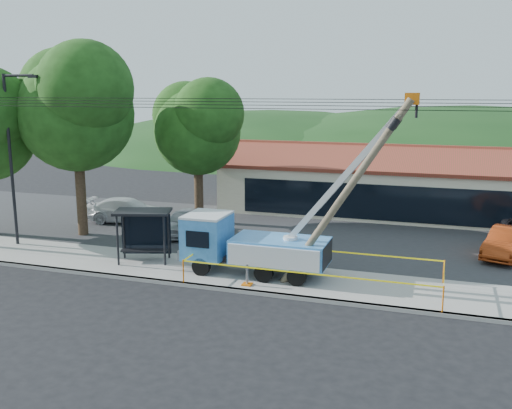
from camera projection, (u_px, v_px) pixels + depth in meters
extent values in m
plane|color=black|center=(230.00, 312.00, 21.42)|extent=(120.00, 120.00, 0.00)
cube|color=#99968F|center=(248.00, 292.00, 23.36)|extent=(60.00, 0.25, 0.15)
cube|color=#99968F|center=(262.00, 277.00, 25.13)|extent=(60.00, 4.00, 0.15)
cube|color=#28282B|center=(305.00, 235.00, 32.57)|extent=(60.00, 12.00, 0.10)
cube|color=beige|center=(391.00, 188.00, 38.46)|extent=(22.00, 8.00, 3.40)
cube|color=black|center=(384.00, 203.00, 34.77)|extent=(18.04, 0.08, 2.21)
cube|color=brown|center=(389.00, 159.00, 36.16)|extent=(22.50, 4.53, 1.52)
cube|color=brown|center=(395.00, 152.00, 39.89)|extent=(22.50, 4.53, 1.52)
cube|color=brown|center=(393.00, 146.00, 37.90)|extent=(22.50, 0.30, 0.25)
cylinder|color=black|center=(11.00, 163.00, 29.50)|extent=(0.16, 0.16, 9.00)
cylinder|color=black|center=(18.00, 75.00, 28.35)|extent=(1.80, 0.14, 0.14)
cube|color=black|center=(33.00, 76.00, 28.09)|extent=(0.50, 0.22, 0.15)
cylinder|color=#332316|center=(81.00, 192.00, 32.06)|extent=(0.56, 0.56, 5.06)
sphere|color=#193A10|center=(76.00, 114.00, 31.20)|extent=(6.30, 6.30, 6.30)
sphere|color=#193A10|center=(65.00, 93.00, 32.14)|extent=(5.04, 5.04, 5.04)
sphere|color=#193A10|center=(85.00, 88.00, 29.76)|extent=(5.04, 5.04, 5.04)
cylinder|color=#332316|center=(199.00, 190.00, 35.26)|extent=(0.56, 0.56, 4.18)
sphere|color=#193A10|center=(198.00, 132.00, 34.55)|extent=(5.25, 5.25, 5.25)
sphere|color=#193A10|center=(186.00, 115.00, 35.34)|extent=(4.20, 4.20, 4.20)
sphere|color=#193A10|center=(209.00, 114.00, 33.35)|extent=(4.20, 4.20, 4.20)
ellipsoid|color=#123312|center=(271.00, 152.00, 77.22)|extent=(78.40, 56.00, 28.00)
ellipsoid|color=#123312|center=(467.00, 158.00, 69.51)|extent=(89.60, 64.00, 32.00)
cylinder|color=black|center=(256.00, 108.00, 22.83)|extent=(60.00, 0.02, 0.02)
cylinder|color=black|center=(259.00, 105.00, 23.27)|extent=(60.00, 0.02, 0.02)
cylinder|color=black|center=(263.00, 102.00, 23.71)|extent=(60.00, 0.02, 0.02)
cylinder|color=black|center=(266.00, 99.00, 24.06)|extent=(60.00, 0.02, 0.02)
cylinder|color=black|center=(201.00, 267.00, 25.14)|extent=(0.81, 0.27, 0.81)
cylinder|color=black|center=(217.00, 255.00, 26.91)|extent=(0.81, 0.27, 0.81)
cylinder|color=black|center=(264.00, 273.00, 24.25)|extent=(0.81, 0.27, 0.81)
cylinder|color=black|center=(276.00, 261.00, 26.02)|extent=(0.81, 0.27, 0.81)
cylinder|color=black|center=(297.00, 276.00, 23.80)|extent=(0.81, 0.27, 0.81)
cylinder|color=black|center=(307.00, 264.00, 25.57)|extent=(0.81, 0.27, 0.81)
cube|color=black|center=(259.00, 261.00, 25.26)|extent=(5.97, 0.91, 0.23)
cube|color=teal|center=(207.00, 236.00, 25.83)|extent=(1.81, 2.17, 1.90)
cube|color=silver|center=(207.00, 215.00, 25.64)|extent=(1.81, 2.17, 0.11)
cube|color=black|center=(190.00, 232.00, 26.07)|extent=(0.07, 1.63, 0.81)
cube|color=gray|center=(189.00, 250.00, 26.27)|extent=(0.14, 2.08, 0.45)
cube|color=teal|center=(280.00, 251.00, 24.84)|extent=(4.16, 2.17, 1.09)
cylinder|color=silver|center=(290.00, 242.00, 24.62)|extent=(0.63, 0.63, 0.54)
cube|color=silver|center=(348.00, 172.00, 23.26)|extent=(4.99, 0.25, 6.08)
cube|color=gray|center=(355.00, 167.00, 23.13)|extent=(3.00, 0.16, 3.65)
cube|color=orange|center=(412.00, 99.00, 21.77)|extent=(0.54, 0.45, 0.45)
cube|color=orange|center=(247.00, 284.00, 23.94)|extent=(0.41, 0.41, 0.07)
cube|color=orange|center=(318.00, 268.00, 26.08)|extent=(0.41, 0.41, 0.07)
cylinder|color=brown|center=(343.00, 196.00, 22.85)|extent=(5.17, 0.30, 7.87)
cube|color=brown|center=(400.00, 116.00, 21.58)|extent=(0.15, 1.66, 0.15)
cylinder|color=black|center=(395.00, 122.00, 22.12)|extent=(0.53, 0.33, 0.57)
cylinder|color=black|center=(393.00, 124.00, 21.26)|extent=(0.53, 0.33, 0.57)
cylinder|color=black|center=(118.00, 240.00, 26.44)|extent=(0.12, 0.12, 2.38)
cylinder|color=black|center=(164.00, 241.00, 26.41)|extent=(0.12, 0.12, 2.38)
cylinder|color=black|center=(124.00, 234.00, 27.61)|extent=(0.12, 0.12, 2.38)
cylinder|color=black|center=(169.00, 234.00, 27.58)|extent=(0.12, 0.12, 2.38)
cube|color=black|center=(143.00, 212.00, 26.76)|extent=(2.94, 2.29, 0.12)
cube|color=black|center=(146.00, 234.00, 27.64)|extent=(2.28, 0.77, 1.98)
cube|color=black|center=(144.00, 250.00, 27.14)|extent=(2.20, 1.04, 0.08)
cylinder|color=orange|center=(183.00, 271.00, 24.17)|extent=(0.06, 0.06, 1.00)
cylinder|color=orange|center=(443.00, 299.00, 20.93)|extent=(0.06, 0.06, 1.00)
cylinder|color=orange|center=(444.00, 271.00, 24.11)|extent=(0.06, 0.06, 1.00)
cylinder|color=orange|center=(214.00, 250.00, 27.35)|extent=(0.06, 0.06, 1.00)
cube|color=yellow|center=(304.00, 273.00, 22.46)|extent=(10.50, 0.01, 0.06)
cube|color=yellow|center=(444.00, 273.00, 22.43)|extent=(0.01, 3.41, 0.06)
cube|color=yellow|center=(322.00, 250.00, 25.64)|extent=(10.50, 0.01, 0.06)
cube|color=yellow|center=(199.00, 250.00, 25.67)|extent=(0.01, 3.41, 0.06)
imported|color=#9D9EA4|center=(185.00, 236.00, 32.64)|extent=(1.88, 4.33, 1.45)
imported|color=maroon|center=(506.00, 259.00, 28.18)|extent=(2.78, 4.64, 1.44)
imported|color=silver|center=(128.00, 223.00, 35.63)|extent=(5.44, 3.14, 1.48)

